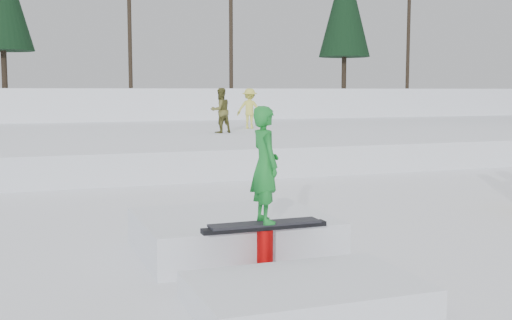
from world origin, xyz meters
name	(u,v)px	position (x,y,z in m)	size (l,w,h in m)	color
ground	(271,252)	(0.00, 0.00, 0.00)	(120.00, 120.00, 0.00)	white
snow_berm	(81,110)	(0.00, 30.00, 1.20)	(60.00, 14.00, 2.40)	white
snow_midrise	(115,141)	(0.00, 16.00, 0.40)	(50.00, 18.00, 0.80)	white
treeline	(191,1)	(6.18, 28.28, 7.45)	(40.24, 4.22, 10.50)	black
walker_olive	(220,111)	(3.35, 13.36, 1.59)	(0.77, 0.60, 1.59)	brown
walker_ygreen	(250,109)	(5.21, 15.51, 1.59)	(1.02, 0.59, 1.58)	#D7D54F
jib_rail_feature	(249,243)	(-0.54, -0.57, 0.30)	(2.60, 4.40, 2.11)	white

